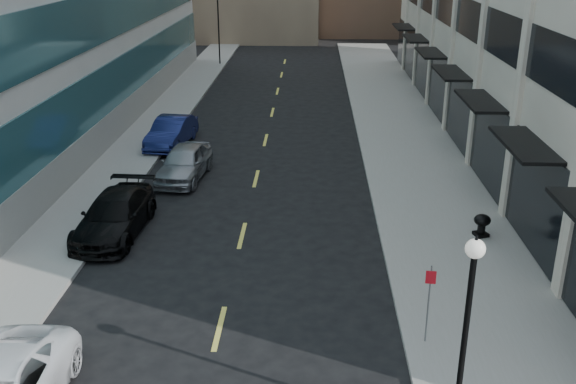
# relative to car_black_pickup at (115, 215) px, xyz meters

# --- Properties ---
(sidewalk_right) EXTENTS (5.00, 80.00, 0.15)m
(sidewalk_right) POSITION_rel_car_black_pickup_xyz_m (12.12, 6.01, -0.66)
(sidewalk_right) COLOR gray
(sidewalk_right) RESTS_ON ground
(sidewalk_left) EXTENTS (3.00, 80.00, 0.15)m
(sidewalk_left) POSITION_rel_car_black_pickup_xyz_m (-1.88, 6.01, -0.66)
(sidewalk_left) COLOR gray
(sidewalk_left) RESTS_ON ground
(road_centerline) EXTENTS (0.15, 68.20, 0.01)m
(road_centerline) POSITION_rel_car_black_pickup_xyz_m (4.62, 3.01, -0.73)
(road_centerline) COLOR #D8CC4C
(road_centerline) RESTS_ON ground
(car_black_pickup) EXTENTS (2.27, 5.15, 1.47)m
(car_black_pickup) POSITION_rel_car_black_pickup_xyz_m (0.00, 0.00, 0.00)
(car_black_pickup) COLOR black
(car_black_pickup) RESTS_ON ground
(car_silver_sedan) EXTENTS (2.24, 4.64, 1.53)m
(car_silver_sedan) POSITION_rel_car_black_pickup_xyz_m (1.42, 5.89, 0.03)
(car_silver_sedan) COLOR gray
(car_silver_sedan) RESTS_ON ground
(car_blue_sedan) EXTENTS (2.10, 4.70, 1.50)m
(car_blue_sedan) POSITION_rel_car_black_pickup_xyz_m (-0.18, 10.76, 0.01)
(car_blue_sedan) COLOR navy
(car_blue_sedan) RESTS_ON ground
(lamppost) EXTENTS (0.39, 0.39, 4.72)m
(lamppost) POSITION_rel_car_black_pickup_xyz_m (10.26, -9.99, 2.18)
(lamppost) COLOR black
(lamppost) RESTS_ON sidewalk_right
(sign_post) EXTENTS (0.26, 0.07, 2.25)m
(sign_post) POSITION_rel_car_black_pickup_xyz_m (10.19, -6.61, 0.88)
(sign_post) COLOR slate
(sign_post) RESTS_ON sidewalk_right
(urn_planter) EXTENTS (0.59, 0.59, 0.82)m
(urn_planter) POSITION_rel_car_black_pickup_xyz_m (13.22, 0.01, -0.09)
(urn_planter) COLOR black
(urn_planter) RESTS_ON sidewalk_right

